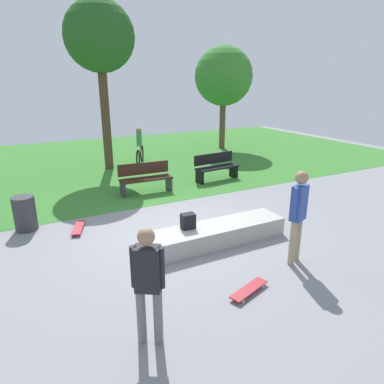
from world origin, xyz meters
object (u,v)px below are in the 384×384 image
Objects in this scene: skateboard_by_ledge at (249,289)px; trash_bin at (25,213)px; skateboard_spare at (78,228)px; park_bench_center_lawn at (216,166)px; concrete_ledge at (216,234)px; park_bench_far_left at (145,177)px; backpack_on_ledge at (188,221)px; skater_watching at (298,210)px; skater_performing_trick at (148,279)px; tree_slender_maple at (224,77)px; cyclist_on_bicycle at (140,149)px; tree_broad_elm at (99,38)px.

trash_bin is (-3.08, 4.40, 0.34)m from skateboard_by_ledge.
skateboard_spare is 5.48m from park_bench_center_lawn.
park_bench_center_lawn is (2.98, 5.96, 0.42)m from skateboard_by_ledge.
concrete_ledge is 1.88m from skateboard_by_ledge.
park_bench_far_left is (0.32, 5.73, 0.42)m from skateboard_by_ledge.
skateboard_by_ledge is at bearing -83.16° from backpack_on_ledge.
skater_watching is 4.88m from skateboard_spare.
backpack_on_ledge is (-0.61, 0.14, 0.36)m from concrete_ledge.
skateboard_spare is at bearing 93.16° from skater_performing_trick.
tree_slender_maple is (5.79, 8.99, 3.27)m from concrete_ledge.
skateboard_by_ledge is at bearing -116.57° from park_bench_center_lawn.
park_bench_center_lawn is at bearing 5.02° from park_bench_far_left.
backpack_on_ledge is 0.18× the size of skater_watching.
skater_watching is 1.09× the size of cyclist_on_bicycle.
skater_watching is 0.37× the size of tree_slender_maple.
trash_bin is (-3.40, -1.33, -0.08)m from park_bench_far_left.
trash_bin is at bearing -145.58° from tree_slender_maple.
skater_watching is at bearing -81.92° from tree_broad_elm.
park_bench_far_left reaches higher than concrete_ledge.
tree_broad_elm is at bearing 91.50° from backpack_on_ledge.
skater_watching reaches higher than backpack_on_ledge.
tree_broad_elm is at bearing 93.72° from park_bench_far_left.
skateboard_by_ledge is at bearing -61.81° from skateboard_spare.
skater_performing_trick is at bearing -86.84° from skateboard_spare.
backpack_on_ledge reaches higher than concrete_ledge.
tree_slender_maple is (6.27, 10.81, 3.40)m from skateboard_by_ledge.
skater_watching reaches higher than concrete_ledge.
tree_slender_maple is at bearing 40.47° from park_bench_far_left.
tree_slender_maple is (6.18, 1.56, -1.24)m from tree_broad_elm.
tree_broad_elm is at bearing 78.72° from skater_performing_trick.
skateboard_by_ledge is 0.50× the size of park_bench_center_lawn.
park_bench_center_lawn is at bearing -65.79° from cyclist_on_bicycle.
tree_slender_maple reaches higher than skateboard_by_ledge.
skater_watching reaches higher than skateboard_spare.
tree_slender_maple reaches higher than cyclist_on_bicycle.
park_bench_center_lawn is 2.67m from park_bench_far_left.
tree_slender_maple is at bearing 57.22° from concrete_ledge.
skateboard_by_ledge is 5.38m from trash_bin.
backpack_on_ledge is at bearing -127.77° from park_bench_center_lawn.
concrete_ledge reaches higher than skateboard_spare.
skater_watching is 5.81m from park_bench_center_lawn.
backpack_on_ledge is at bearing -125.85° from tree_slender_maple.
skateboard_spare is at bearing -111.32° from tree_broad_elm.
skater_performing_trick is 2.00× the size of skateboard_by_ledge.
skater_performing_trick is at bearing -108.42° from cyclist_on_bicycle.
concrete_ledge is 0.51× the size of tree_broad_elm.
park_bench_far_left is at bearing 86.47° from backpack_on_ledge.
concrete_ledge is 1.91× the size of park_bench_far_left.
park_bench_far_left is at bearing 21.38° from trash_bin.
skater_performing_trick reaches higher than skateboard_spare.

